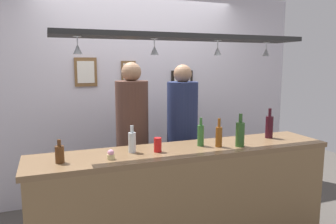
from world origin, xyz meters
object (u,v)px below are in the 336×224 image
object	(u,v)px
bottle_beer_brown_stubby	(60,154)
bottle_beer_green_import	(201,135)
bottle_soda_clear	(132,142)
bottle_beer_amber_tall	(219,136)
person_left_brown_shirt	(132,128)
drink_can	(158,145)
bottle_champagne_green	(240,134)
picture_frame_crest	(129,71)
cupcake	(111,155)
picture_frame_lower_pair	(182,77)
bottle_wine_dark_red	(269,126)
person_middle_navy_shirt	(182,125)
picture_frame_caricature	(86,72)

from	to	relation	value
bottle_beer_brown_stubby	bottle_beer_green_import	xyz separation A→B (m)	(1.22, 0.08, 0.03)
bottle_soda_clear	bottle_beer_green_import	distance (m)	0.64
bottle_beer_amber_tall	bottle_soda_clear	bearing A→B (deg)	172.98
person_left_brown_shirt	bottle_soda_clear	world-z (taller)	person_left_brown_shirt
drink_can	bottle_champagne_green	bearing A→B (deg)	-6.75
bottle_beer_amber_tall	picture_frame_crest	world-z (taller)	picture_frame_crest
cupcake	drink_can	bearing A→B (deg)	9.80
picture_frame_crest	picture_frame_lower_pair	bearing A→B (deg)	0.00
bottle_soda_clear	cupcake	world-z (taller)	bottle_soda_clear
person_left_brown_shirt	drink_can	xyz separation A→B (m)	(0.04, -0.71, -0.02)
bottle_beer_amber_tall	cupcake	world-z (taller)	bottle_beer_amber_tall
bottle_champagne_green	drink_can	xyz separation A→B (m)	(-0.75, 0.09, -0.06)
bottle_wine_dark_red	bottle_champagne_green	size ratio (longest dim) A/B	1.00
bottle_champagne_green	picture_frame_lower_pair	world-z (taller)	picture_frame_lower_pair
person_middle_navy_shirt	picture_frame_lower_pair	distance (m)	0.92
person_middle_navy_shirt	picture_frame_lower_pair	xyz separation A→B (m)	(0.30, 0.71, 0.50)
bottle_beer_green_import	picture_frame_lower_pair	distance (m)	1.50
bottle_wine_dark_red	bottle_soda_clear	distance (m)	1.43
bottle_beer_amber_tall	bottle_soda_clear	size ratio (longest dim) A/B	1.13
bottle_wine_dark_red	cupcake	world-z (taller)	bottle_wine_dark_red
bottle_champagne_green	picture_frame_caricature	distance (m)	1.98
person_middle_navy_shirt	picture_frame_caricature	world-z (taller)	picture_frame_caricature
person_left_brown_shirt	bottle_wine_dark_red	xyz separation A→B (m)	(1.26, -0.62, 0.04)
person_middle_navy_shirt	bottle_soda_clear	size ratio (longest dim) A/B	7.34
person_middle_navy_shirt	bottle_champagne_green	xyz separation A→B (m)	(0.22, -0.80, 0.05)
bottle_wine_dark_red	cupcake	size ratio (longest dim) A/B	3.85
bottle_beer_green_import	drink_can	xyz separation A→B (m)	(-0.43, -0.05, -0.04)
bottle_wine_dark_red	bottle_beer_amber_tall	world-z (taller)	bottle_wine_dark_red
cupcake	person_middle_navy_shirt	bearing A→B (deg)	39.69
bottle_beer_amber_tall	picture_frame_caricature	bearing A→B (deg)	123.90
bottle_beer_brown_stubby	picture_frame_caricature	xyz separation A→B (m)	(0.38, 1.45, 0.57)
bottle_wine_dark_red	bottle_champagne_green	world-z (taller)	same
bottle_beer_brown_stubby	picture_frame_crest	bearing A→B (deg)	58.29
person_middle_navy_shirt	bottle_wine_dark_red	distance (m)	0.92
bottle_beer_brown_stubby	cupcake	xyz separation A→B (m)	(0.38, -0.04, -0.03)
bottle_beer_brown_stubby	bottle_beer_green_import	bearing A→B (deg)	3.95
bottle_soda_clear	drink_can	xyz separation A→B (m)	(0.21, -0.06, -0.03)
bottle_champagne_green	picture_frame_crest	bearing A→B (deg)	113.14
person_middle_navy_shirt	drink_can	size ratio (longest dim) A/B	13.84
picture_frame_lower_pair	picture_frame_caricature	xyz separation A→B (m)	(-1.24, 0.00, 0.08)
bottle_soda_clear	picture_frame_crest	bearing A→B (deg)	77.01
person_left_brown_shirt	bottle_wine_dark_red	distance (m)	1.40
bottle_beer_green_import	picture_frame_caricature	xyz separation A→B (m)	(-0.84, 1.37, 0.54)
bottle_champagne_green	picture_frame_crest	size ratio (longest dim) A/B	1.15
bottle_wine_dark_red	drink_can	bearing A→B (deg)	-175.41
person_middle_navy_shirt	picture_frame_caricature	xyz separation A→B (m)	(-0.94, 0.71, 0.58)
person_middle_navy_shirt	bottle_beer_green_import	bearing A→B (deg)	-98.82
person_middle_navy_shirt	bottle_champagne_green	size ratio (longest dim) A/B	5.63
bottle_wine_dark_red	bottle_beer_brown_stubby	distance (m)	2.01
bottle_beer_brown_stubby	cupcake	world-z (taller)	bottle_beer_brown_stubby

